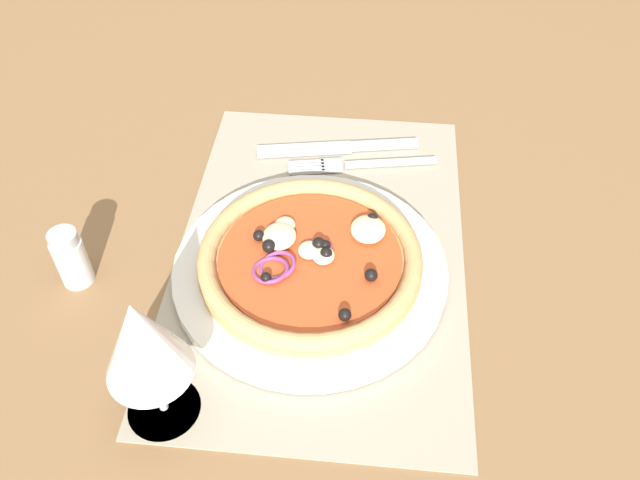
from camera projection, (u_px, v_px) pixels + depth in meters
ground_plane at (321, 258)px, 72.07cm from camera, size 190.00×140.00×2.40cm
placemat at (321, 249)px, 71.05cm from camera, size 47.05×30.29×0.40cm
plate at (310, 270)px, 67.79cm from camera, size 27.90×27.90×1.45cm
pizza at (310, 258)px, 66.50cm from camera, size 22.54×22.54×2.68cm
fork at (354, 164)px, 79.97cm from camera, size 4.73×17.98×0.44cm
knife at (336, 147)px, 82.14cm from camera, size 5.21×19.97×0.62cm
wine_glass at (142, 341)px, 50.70cm from camera, size 7.20×7.20×14.90cm
pepper_shaker at (71, 258)px, 66.08cm from camera, size 3.20×3.20×6.70cm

